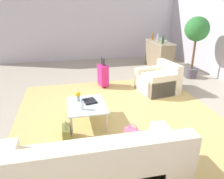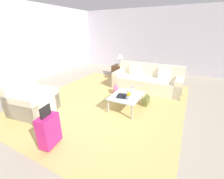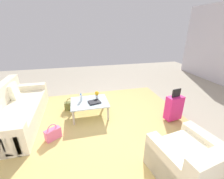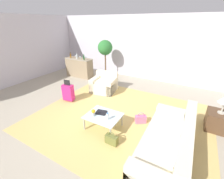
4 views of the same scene
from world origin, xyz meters
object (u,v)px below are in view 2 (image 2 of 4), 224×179
object	(u,v)px
armchair	(32,102)
suitcase_magenta	(49,130)
water_bottle	(133,90)
side_table	(120,71)
table_lamp	(120,57)
handbag_olive	(146,101)
couch	(147,81)
coffee_table	(126,97)
flower_vase	(129,95)
coffee_table_book	(122,96)
handbag_pink	(116,90)

from	to	relation	value
armchair	suitcase_magenta	size ratio (longest dim) A/B	1.30
water_bottle	side_table	xyz separation A→B (m)	(2.60, 1.60, -0.24)
table_lamp	handbag_olive	bearing A→B (deg)	-139.92
suitcase_magenta	handbag_olive	bearing A→B (deg)	-24.30
couch	suitcase_magenta	bearing A→B (deg)	168.11
armchair	coffee_table	size ratio (longest dim) A/B	1.17
water_bottle	flower_vase	size ratio (longest dim) A/B	1.00
couch	suitcase_magenta	distance (m)	3.88
armchair	coffee_table_book	world-z (taller)	armchair
couch	flower_vase	world-z (taller)	couch
armchair	coffee_table_book	distance (m)	2.41
water_bottle	handbag_olive	size ratio (longest dim) A/B	0.57
coffee_table_book	water_bottle	bearing A→B (deg)	-40.84
flower_vase	side_table	size ratio (longest dim) A/B	0.34
side_table	handbag_pink	xyz separation A→B (m)	(-1.95, -0.77, -0.14)
couch	coffee_table_book	size ratio (longest dim) A/B	8.27
flower_vase	side_table	distance (m)	3.45
couch	coffee_table_book	xyz separation A→B (m)	(-1.92, 0.18, 0.12)
suitcase_magenta	couch	bearing A→B (deg)	-11.89
armchair	table_lamp	bearing A→B (deg)	-9.21
coffee_table	coffee_table_book	size ratio (longest dim) A/B	3.24
couch	flower_vase	distance (m)	2.03
couch	coffee_table	xyz separation A→B (m)	(-1.80, 0.10, 0.06)
armchair	handbag_pink	world-z (taller)	armchair
coffee_table	flower_vase	bearing A→B (deg)	-145.71
armchair	flower_vase	size ratio (longest dim) A/B	5.39
flower_vase	handbag_olive	distance (m)	0.88
coffee_table_book	handbag_pink	size ratio (longest dim) A/B	0.81
table_lamp	coffee_table_book	bearing A→B (deg)	-154.07
water_bottle	armchair	bearing A→B (deg)	123.68
flower_vase	handbag_olive	world-z (taller)	flower_vase
coffee_table	handbag_olive	world-z (taller)	coffee_table
coffee_table	suitcase_magenta	bearing A→B (deg)	160.71
table_lamp	handbag_olive	distance (m)	3.11
water_bottle	handbag_pink	size ratio (longest dim) A/B	0.57
flower_vase	coffee_table_book	bearing A→B (deg)	66.50
coffee_table	handbag_olive	bearing A→B (deg)	-40.50
armchair	table_lamp	distance (m)	4.21
coffee_table	armchair	bearing A→B (deg)	121.17
water_bottle	handbag_olive	xyz separation A→B (m)	(0.30, -0.33, -0.38)
armchair	couch	bearing A→B (deg)	-36.07
side_table	handbag_olive	distance (m)	3.00
coffee_table_book	side_table	size ratio (longest dim) A/B	0.49
coffee_table_book	handbag_pink	world-z (taller)	coffee_table_book
table_lamp	handbag_pink	world-z (taller)	table_lamp
armchair	table_lamp	size ratio (longest dim) A/B	2.10
couch	water_bottle	distance (m)	1.61
couch	handbag_olive	distance (m)	1.35
water_bottle	suitcase_magenta	xyz separation A→B (m)	(-2.20, 0.80, -0.15)
water_bottle	flower_vase	world-z (taller)	flower_vase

